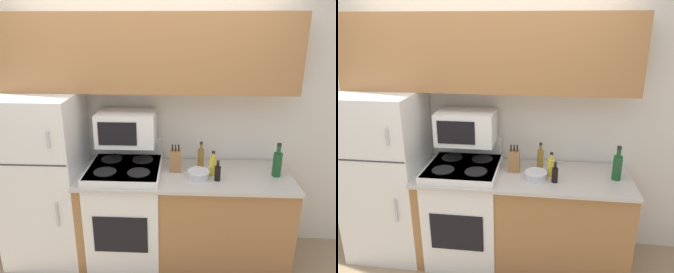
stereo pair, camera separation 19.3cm
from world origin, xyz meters
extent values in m
cube|color=silver|center=(0.00, 0.68, 1.27)|extent=(8.00, 0.05, 2.55)
cube|color=#9E6B3D|center=(0.35, 0.32, 0.43)|extent=(1.87, 0.64, 0.86)
cube|color=#BCB7AD|center=(0.35, 0.30, 0.87)|extent=(1.87, 0.68, 0.03)
cube|color=white|center=(-0.94, 0.32, 0.79)|extent=(0.70, 0.64, 1.58)
cube|color=#383838|center=(-0.94, 0.00, 1.08)|extent=(0.68, 0.01, 0.01)
cylinder|color=#B7B7BC|center=(-0.71, -0.01, 1.30)|extent=(0.02, 0.02, 0.14)
cylinder|color=#B7B7BC|center=(-0.71, -0.01, 0.63)|extent=(0.02, 0.02, 0.22)
cube|color=#9E6B3D|center=(0.00, 0.50, 1.91)|extent=(2.57, 0.31, 0.66)
cube|color=white|center=(-0.19, 0.30, 0.48)|extent=(0.64, 0.64, 0.95)
cube|color=black|center=(-0.19, -0.02, 0.46)|extent=(0.46, 0.01, 0.34)
cube|color=#2D2D2D|center=(-0.19, 0.30, 0.94)|extent=(0.61, 0.61, 0.01)
cube|color=white|center=(-0.19, 0.61, 1.03)|extent=(0.61, 0.06, 0.16)
cylinder|color=black|center=(-0.33, 0.16, 0.95)|extent=(0.19, 0.19, 0.01)
cylinder|color=black|center=(-0.04, 0.16, 0.95)|extent=(0.19, 0.19, 0.01)
cylinder|color=black|center=(-0.33, 0.44, 0.95)|extent=(0.19, 0.19, 0.01)
cylinder|color=black|center=(-0.04, 0.44, 0.95)|extent=(0.19, 0.19, 0.01)
cube|color=white|center=(-0.18, 0.44, 1.26)|extent=(0.52, 0.35, 0.29)
cube|color=black|center=(-0.23, 0.26, 1.26)|extent=(0.33, 0.01, 0.20)
cube|color=#9E6B3D|center=(0.26, 0.37, 0.98)|extent=(0.10, 0.11, 0.19)
cylinder|color=black|center=(0.24, 0.36, 1.11)|extent=(0.01, 0.01, 0.06)
cylinder|color=black|center=(0.26, 0.36, 1.11)|extent=(0.01, 0.01, 0.06)
cylinder|color=black|center=(0.29, 0.36, 1.11)|extent=(0.01, 0.01, 0.06)
cylinder|color=silver|center=(0.46, 0.22, 0.92)|extent=(0.18, 0.18, 0.06)
torus|color=silver|center=(0.46, 0.22, 0.95)|extent=(0.20, 0.20, 0.01)
cylinder|color=olive|center=(0.49, 0.47, 0.97)|extent=(0.06, 0.06, 0.17)
cylinder|color=olive|center=(0.49, 0.47, 1.08)|extent=(0.03, 0.03, 0.05)
cylinder|color=black|center=(0.49, 0.47, 1.12)|extent=(0.03, 0.03, 0.02)
cylinder|color=gold|center=(0.59, 0.29, 0.97)|extent=(0.06, 0.06, 0.15)
cylinder|color=gold|center=(0.59, 0.29, 1.07)|extent=(0.03, 0.03, 0.05)
cylinder|color=black|center=(0.59, 0.29, 1.10)|extent=(0.03, 0.03, 0.02)
cylinder|color=#194C23|center=(1.14, 0.30, 0.99)|extent=(0.08, 0.08, 0.21)
cylinder|color=#194C23|center=(1.14, 0.30, 1.13)|extent=(0.03, 0.03, 0.07)
cylinder|color=black|center=(1.14, 0.30, 1.18)|extent=(0.04, 0.04, 0.02)
cylinder|color=black|center=(0.62, 0.18, 0.95)|extent=(0.05, 0.05, 0.13)
cylinder|color=black|center=(0.62, 0.18, 1.03)|extent=(0.02, 0.02, 0.04)
cylinder|color=black|center=(0.62, 0.18, 1.06)|extent=(0.03, 0.03, 0.01)
camera|label=1|loc=(0.33, -2.34, 2.14)|focal=35.00mm
camera|label=2|loc=(0.52, -2.32, 2.14)|focal=35.00mm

